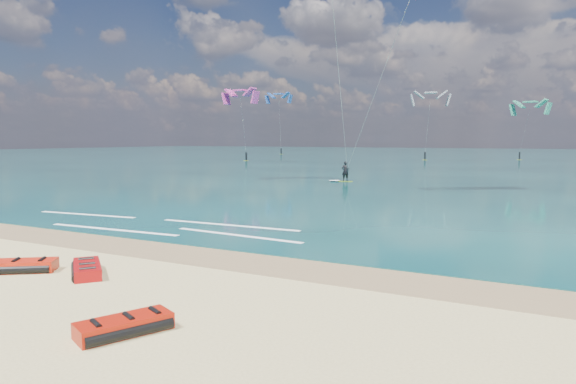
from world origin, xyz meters
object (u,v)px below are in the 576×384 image
object	(u,v)px
kitesurfer_main	(358,74)
packed_kite_right	(125,333)
packed_kite_left	(12,272)
packed_kite_mid	(87,275)

from	to	relation	value
kitesurfer_main	packed_kite_right	bearing A→B (deg)	-96.27
packed_kite_left	packed_kite_right	bearing A→B (deg)	-52.33
packed_kite_right	kitesurfer_main	xyz separation A→B (m)	(-6.45, 30.90, 8.67)
packed_kite_right	packed_kite_left	bearing A→B (deg)	97.18
packed_kite_mid	packed_kite_right	distance (m)	4.94
kitesurfer_main	packed_kite_left	bearing A→B (deg)	-107.67
packed_kite_mid	kitesurfer_main	world-z (taller)	kitesurfer_main
packed_kite_right	kitesurfer_main	world-z (taller)	kitesurfer_main
packed_kite_left	kitesurfer_main	xyz separation A→B (m)	(-0.19, 28.94, 8.67)
packed_kite_left	packed_kite_mid	xyz separation A→B (m)	(2.13, 0.76, 0.00)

